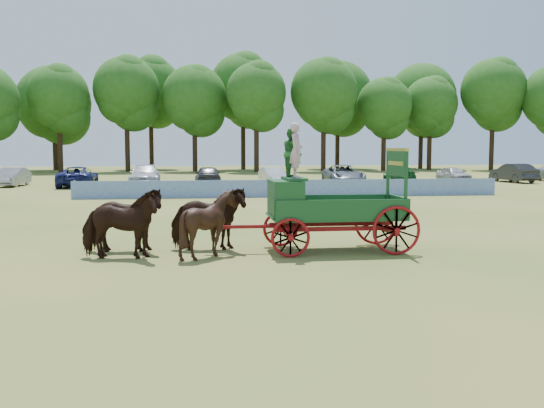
{
  "coord_description": "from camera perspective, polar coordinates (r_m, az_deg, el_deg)",
  "views": [
    {
      "loc": [
        -6.9,
        -18.18,
        3.02
      ],
      "look_at": [
        -4.56,
        -0.04,
        1.3
      ],
      "focal_mm": 40.0,
      "sensor_mm": 36.0,
      "label": 1
    }
  ],
  "objects": [
    {
      "name": "parked_cars",
      "position": [
        49.49,
        5.19,
        2.75
      ],
      "size": [
        57.91,
        7.87,
        1.62
      ],
      "color": "silver",
      "rests_on": "ground"
    },
    {
      "name": "farm_dray",
      "position": [
        17.54,
        3.78,
        0.65
      ],
      "size": [
        6.0,
        2.0,
        3.7
      ],
      "color": "#9B0F0F",
      "rests_on": "ground"
    },
    {
      "name": "horse_wheel_left",
      "position": [
        16.72,
        -5.93,
        -1.82
      ],
      "size": [
        1.72,
        1.53,
        1.87
      ],
      "primitive_type": "imported",
      "rotation": [
        0.0,
        0.0,
        1.59
      ],
      "color": "black",
      "rests_on": "ground"
    },
    {
      "name": "horse_wheel_right",
      "position": [
        17.82,
        -6.02,
        -1.39
      ],
      "size": [
        2.26,
        1.12,
        1.86
      ],
      "primitive_type": "imported",
      "rotation": [
        0.0,
        0.0,
        1.52
      ],
      "color": "black",
      "rests_on": "ground"
    },
    {
      "name": "treeline",
      "position": [
        78.11,
        -5.17,
        10.11
      ],
      "size": [
        91.14,
        21.17,
        15.57
      ],
      "color": "#382314",
      "rests_on": "ground"
    },
    {
      "name": "ground",
      "position": [
        19.68,
        13.31,
        -3.6
      ],
      "size": [
        160.0,
        160.0,
        0.0
      ],
      "primitive_type": "plane",
      "color": "olive",
      "rests_on": "ground"
    },
    {
      "name": "horse_lead_right",
      "position": [
        17.92,
        -13.71,
        -1.47
      ],
      "size": [
        2.24,
        1.09,
        1.86
      ],
      "primitive_type": "imported",
      "rotation": [
        0.0,
        0.0,
        1.53
      ],
      "color": "black",
      "rests_on": "ground"
    },
    {
      "name": "horse_lead_left",
      "position": [
        16.84,
        -14.12,
        -1.92
      ],
      "size": [
        2.32,
        1.29,
        1.86
      ],
      "primitive_type": "imported",
      "rotation": [
        0.0,
        0.0,
        1.44
      ],
      "color": "black",
      "rests_on": "ground"
    },
    {
      "name": "sponsor_banner",
      "position": [
        36.75,
        1.92,
        1.48
      ],
      "size": [
        26.0,
        0.08,
        1.05
      ],
      "primitive_type": "cube",
      "color": "navy",
      "rests_on": "ground"
    }
  ]
}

